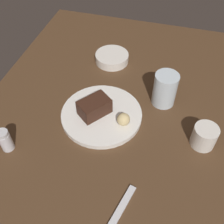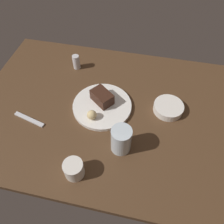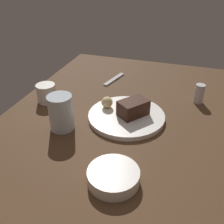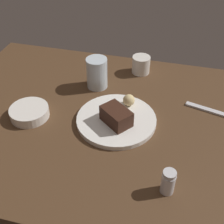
# 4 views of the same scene
# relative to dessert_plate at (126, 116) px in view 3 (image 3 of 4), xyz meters

# --- Properties ---
(dining_table) EXTENTS (1.20, 0.84, 0.03)m
(dining_table) POSITION_rel_dessert_plate_xyz_m (0.03, -0.01, -0.02)
(dining_table) COLOR #4C331E
(dining_table) RESTS_ON ground
(dessert_plate) EXTENTS (0.26, 0.26, 0.02)m
(dessert_plate) POSITION_rel_dessert_plate_xyz_m (0.00, 0.00, 0.00)
(dessert_plate) COLOR white
(dessert_plate) RESTS_ON dining_table
(chocolate_cake_slice) EXTENTS (0.12, 0.11, 0.05)m
(chocolate_cake_slice) POSITION_rel_dessert_plate_xyz_m (-0.00, 0.02, 0.03)
(chocolate_cake_slice) COLOR #381E14
(chocolate_cake_slice) RESTS_ON dessert_plate
(bread_roll) EXTENTS (0.04, 0.04, 0.04)m
(bread_roll) POSITION_rel_dessert_plate_xyz_m (-0.02, -0.08, 0.03)
(bread_roll) COLOR #DBC184
(bread_roll) RESTS_ON dessert_plate
(salt_shaker) EXTENTS (0.04, 0.04, 0.07)m
(salt_shaker) POSITION_rel_dessert_plate_xyz_m (-0.19, 0.23, 0.03)
(salt_shaker) COLOR silver
(salt_shaker) RESTS_ON dining_table
(water_glass) EXTENTS (0.08, 0.08, 0.12)m
(water_glass) POSITION_rel_dessert_plate_xyz_m (0.12, -0.18, 0.05)
(water_glass) COLOR silver
(water_glass) RESTS_ON dining_table
(side_bowl) EXTENTS (0.13, 0.13, 0.03)m
(side_bowl) POSITION_rel_dessert_plate_xyz_m (0.29, 0.05, 0.01)
(side_bowl) COLOR white
(side_bowl) RESTS_ON dining_table
(coffee_cup) EXTENTS (0.07, 0.07, 0.07)m
(coffee_cup) POSITION_rel_dessert_plate_xyz_m (-0.02, -0.32, 0.03)
(coffee_cup) COLOR silver
(coffee_cup) RESTS_ON dining_table
(dessert_spoon) EXTENTS (0.15, 0.05, 0.01)m
(dessert_spoon) POSITION_rel_dessert_plate_xyz_m (-0.29, -0.14, -0.00)
(dessert_spoon) COLOR silver
(dessert_spoon) RESTS_ON dining_table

